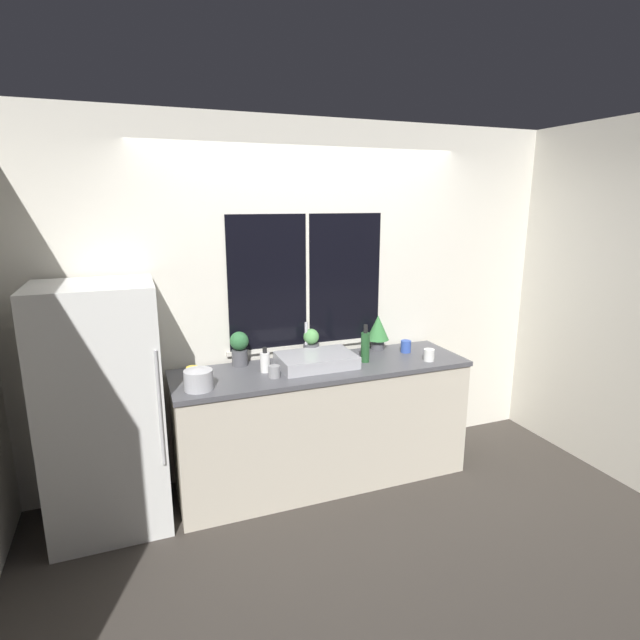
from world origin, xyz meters
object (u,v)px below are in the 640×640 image
at_px(potted_plant_left, 239,347).
at_px(mug_grey, 274,372).
at_px(sink, 316,360).
at_px(soap_bottle, 265,362).
at_px(bottle_tall, 365,346).
at_px(mug_white, 429,355).
at_px(potted_plant_right, 378,330).
at_px(potted_plant_center, 311,343).
at_px(mug_yellow, 192,373).
at_px(kettle, 198,379).
at_px(mug_blue, 406,346).
at_px(refrigerator, 103,409).

relative_size(potted_plant_left, mug_grey, 3.07).
bearing_deg(sink, soap_bottle, 178.89).
distance_m(bottle_tall, mug_white, 0.49).
bearing_deg(mug_grey, potted_plant_right, 19.37).
relative_size(sink, mug_grey, 6.66).
relative_size(potted_plant_center, soap_bottle, 1.24).
height_order(sink, mug_yellow, sink).
height_order(potted_plant_center, mug_grey, potted_plant_center).
distance_m(potted_plant_right, kettle, 1.54).
bearing_deg(potted_plant_left, bottle_tall, -15.85).
relative_size(potted_plant_center, mug_blue, 2.36).
distance_m(mug_yellow, kettle, 0.20).
height_order(potted_plant_left, potted_plant_right, potted_plant_right).
bearing_deg(refrigerator, sink, 0.80).
bearing_deg(mug_yellow, sink, -1.77).
bearing_deg(potted_plant_right, mug_grey, -160.63).
bearing_deg(kettle, potted_plant_left, 47.79).
xyz_separation_m(soap_bottle, mug_grey, (0.03, -0.13, -0.03)).
xyz_separation_m(potted_plant_right, bottle_tall, (-0.24, -0.26, -0.05)).
distance_m(potted_plant_left, potted_plant_right, 1.14).
xyz_separation_m(soap_bottle, mug_white, (1.23, -0.20, -0.03)).
bearing_deg(potted_plant_center, mug_blue, -11.34).
relative_size(potted_plant_right, kettle, 1.54).
bearing_deg(soap_bottle, mug_yellow, 177.73).
xyz_separation_m(potted_plant_center, mug_yellow, (-0.93, -0.19, -0.07)).
relative_size(sink, potted_plant_center, 2.46).
relative_size(potted_plant_left, bottle_tall, 0.89).
height_order(refrigerator, bottle_tall, refrigerator).
relative_size(sink, mug_yellow, 6.01).
relative_size(potted_plant_right, soap_bottle, 1.57).
xyz_separation_m(sink, potted_plant_center, (0.04, 0.22, 0.07)).
relative_size(potted_plant_left, kettle, 1.38).
bearing_deg(refrigerator, potted_plant_right, 6.52).
distance_m(potted_plant_right, bottle_tall, 0.35).
bearing_deg(potted_plant_right, refrigerator, -173.48).
height_order(soap_bottle, mug_white, soap_bottle).
relative_size(soap_bottle, bottle_tall, 0.63).
distance_m(soap_bottle, mug_yellow, 0.50).
xyz_separation_m(potted_plant_center, bottle_tall, (0.34, -0.26, 0.01)).
bearing_deg(potted_plant_center, mug_yellow, -168.44).
height_order(mug_yellow, mug_grey, mug_yellow).
relative_size(potted_plant_right, mug_yellow, 3.09).
bearing_deg(mug_grey, bottle_tall, 6.68).
bearing_deg(potted_plant_right, potted_plant_center, -180.00).
xyz_separation_m(potted_plant_right, soap_bottle, (-1.00, -0.21, -0.09)).
relative_size(sink, potted_plant_left, 2.17).
bearing_deg(bottle_tall, potted_plant_center, 143.03).
bearing_deg(bottle_tall, potted_plant_left, 164.15).
bearing_deg(mug_blue, bottle_tall, -165.84).
height_order(potted_plant_center, potted_plant_right, potted_plant_right).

